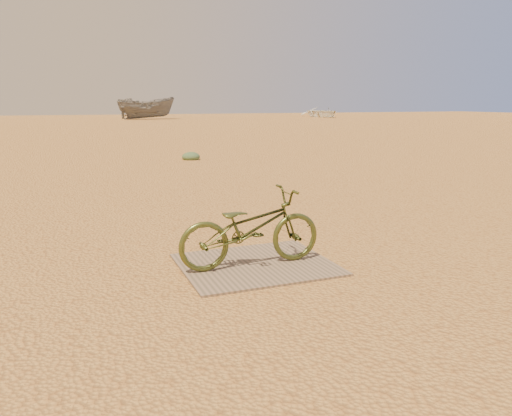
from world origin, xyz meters
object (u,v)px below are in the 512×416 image
object	(u,v)px
bicycle	(251,228)
boat_far_right	(323,112)
boat_mid_right	(146,108)
plywood_board	(256,264)

from	to	relation	value
bicycle	boat_far_right	world-z (taller)	boat_far_right
boat_mid_right	boat_far_right	xyz separation A→B (m)	(18.12, -0.22, -0.48)
plywood_board	boat_far_right	xyz separation A→B (m)	(24.07, 42.11, 0.51)
plywood_board	boat_mid_right	distance (m)	42.76
boat_far_right	plywood_board	bearing A→B (deg)	-115.66
boat_mid_right	boat_far_right	world-z (taller)	boat_mid_right
boat_mid_right	boat_far_right	distance (m)	18.13
plywood_board	boat_mid_right	world-z (taller)	boat_mid_right
plywood_board	boat_mid_right	xyz separation A→B (m)	(5.95, 42.33, 0.99)
boat_mid_right	bicycle	bearing A→B (deg)	172.43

